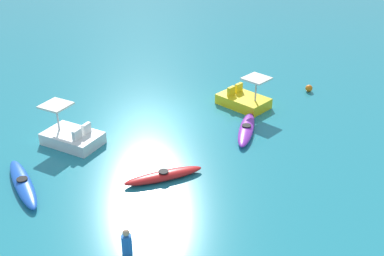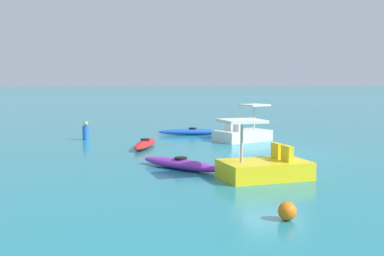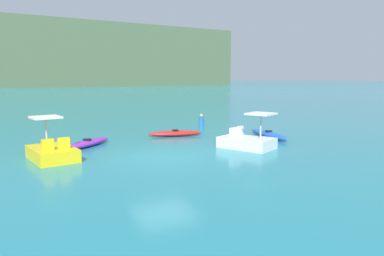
% 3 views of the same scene
% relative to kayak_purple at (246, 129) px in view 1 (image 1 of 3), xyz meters
% --- Properties ---
extents(ground_plane, '(600.00, 600.00, 0.00)m').
position_rel_kayak_purple_xyz_m(ground_plane, '(2.34, -3.71, -0.16)').
color(ground_plane, teal).
extents(kayak_purple, '(2.86, 2.52, 0.37)m').
position_rel_kayak_purple_xyz_m(kayak_purple, '(0.00, 0.00, 0.00)').
color(kayak_purple, purple).
rests_on(kayak_purple, ground_plane).
extents(kayak_blue, '(1.13, 3.59, 0.37)m').
position_rel_kayak_purple_xyz_m(kayak_blue, '(9.33, -1.95, -0.00)').
color(kayak_blue, blue).
rests_on(kayak_blue, ground_plane).
extents(kayak_red, '(3.08, 1.40, 0.37)m').
position_rel_kayak_purple_xyz_m(kayak_red, '(4.99, 0.78, -0.00)').
color(kayak_red, red).
rests_on(kayak_red, ground_plane).
extents(pedal_boat_white, '(2.34, 2.80, 1.68)m').
position_rel_kayak_purple_xyz_m(pedal_boat_white, '(6.49, -3.81, 0.17)').
color(pedal_boat_white, white).
rests_on(pedal_boat_white, ground_plane).
extents(pedal_boat_yellow, '(1.85, 2.62, 1.68)m').
position_rel_kayak_purple_xyz_m(pedal_boat_yellow, '(-1.80, -2.09, 0.17)').
color(pedal_boat_yellow, yellow).
rests_on(pedal_boat_yellow, ground_plane).
extents(buoy_orange, '(0.37, 0.37, 0.37)m').
position_rel_kayak_purple_xyz_m(buoy_orange, '(-5.73, -1.28, 0.02)').
color(buoy_orange, orange).
rests_on(buoy_orange, ground_plane).
extents(person_near_shore, '(0.45, 0.45, 0.88)m').
position_rel_kayak_purple_xyz_m(person_near_shore, '(8.10, 3.34, 0.22)').
color(person_near_shore, blue).
rests_on(person_near_shore, ground_plane).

